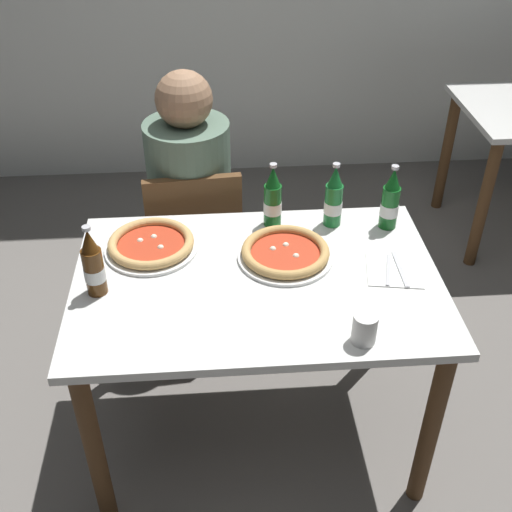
# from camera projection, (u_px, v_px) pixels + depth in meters

# --- Properties ---
(ground_plane) EXTENTS (8.00, 8.00, 0.00)m
(ground_plane) POSITION_uv_depth(u_px,v_px,m) (257.00, 426.00, 2.51)
(ground_plane) COLOR slate
(dining_table_main) EXTENTS (1.20, 0.80, 0.75)m
(dining_table_main) POSITION_uv_depth(u_px,v_px,m) (257.00, 304.00, 2.13)
(dining_table_main) COLOR silver
(dining_table_main) RESTS_ON ground_plane
(chair_behind_table) EXTENTS (0.43, 0.43, 0.85)m
(chair_behind_table) POSITION_uv_depth(u_px,v_px,m) (195.00, 241.00, 2.70)
(chair_behind_table) COLOR brown
(chair_behind_table) RESTS_ON ground_plane
(diner_seated) EXTENTS (0.34, 0.34, 1.21)m
(diner_seated) POSITION_uv_depth(u_px,v_px,m) (192.00, 215.00, 2.68)
(diner_seated) COLOR #2D3342
(diner_seated) RESTS_ON ground_plane
(pizza_margherita_near) EXTENTS (0.33, 0.33, 0.04)m
(pizza_margherita_near) POSITION_uv_depth(u_px,v_px,m) (285.00, 253.00, 2.14)
(pizza_margherita_near) COLOR white
(pizza_margherita_near) RESTS_ON dining_table_main
(pizza_marinara_far) EXTENTS (0.32, 0.32, 0.04)m
(pizza_marinara_far) POSITION_uv_depth(u_px,v_px,m) (151.00, 244.00, 2.18)
(pizza_marinara_far) COLOR white
(pizza_marinara_far) RESTS_ON dining_table_main
(beer_bottle_left) EXTENTS (0.07, 0.07, 0.25)m
(beer_bottle_left) POSITION_uv_depth(u_px,v_px,m) (334.00, 199.00, 2.26)
(beer_bottle_left) COLOR #196B2D
(beer_bottle_left) RESTS_ON dining_table_main
(beer_bottle_center) EXTENTS (0.07, 0.07, 0.25)m
(beer_bottle_center) POSITION_uv_depth(u_px,v_px,m) (93.00, 265.00, 1.94)
(beer_bottle_center) COLOR #512D0F
(beer_bottle_center) RESTS_ON dining_table_main
(beer_bottle_right) EXTENTS (0.07, 0.07, 0.25)m
(beer_bottle_right) POSITION_uv_depth(u_px,v_px,m) (390.00, 202.00, 2.25)
(beer_bottle_right) COLOR #14591E
(beer_bottle_right) RESTS_ON dining_table_main
(beer_bottle_extra) EXTENTS (0.07, 0.07, 0.25)m
(beer_bottle_extra) POSITION_uv_depth(u_px,v_px,m) (273.00, 200.00, 2.26)
(beer_bottle_extra) COLOR #14591E
(beer_bottle_extra) RESTS_ON dining_table_main
(napkin_with_cutlery) EXTENTS (0.21, 0.21, 0.01)m
(napkin_with_cutlery) POSITION_uv_depth(u_px,v_px,m) (394.00, 270.00, 2.09)
(napkin_with_cutlery) COLOR white
(napkin_with_cutlery) RESTS_ON dining_table_main
(paper_cup) EXTENTS (0.07, 0.07, 0.09)m
(paper_cup) POSITION_uv_depth(u_px,v_px,m) (365.00, 328.00, 1.80)
(paper_cup) COLOR white
(paper_cup) RESTS_ON dining_table_main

